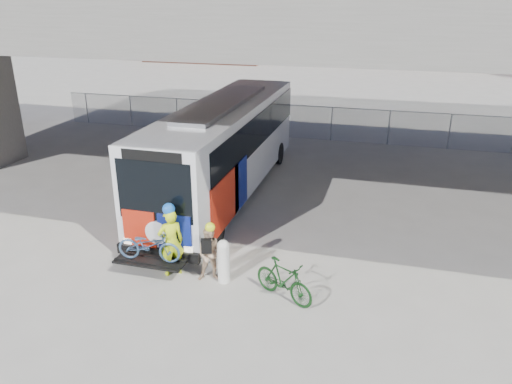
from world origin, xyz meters
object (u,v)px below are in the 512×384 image
at_px(cyclist_hivis, 171,241).
at_px(cyclist_tan, 211,253).
at_px(bus, 225,142).
at_px(bollard, 223,260).
at_px(bike_parked, 284,280).

distance_m(cyclist_hivis, cyclist_tan, 1.19).
xyz_separation_m(bus, bollard, (2.08, -6.32, -1.43)).
height_order(bollard, cyclist_hivis, cyclist_hivis).
height_order(bollard, cyclist_tan, cyclist_tan).
height_order(bus, bike_parked, bus).
bearing_deg(cyclist_tan, bike_parked, -28.37).
bearing_deg(bollard, cyclist_tan, -179.30).
xyz_separation_m(bus, cyclist_hivis, (0.55, -6.32, -1.06)).
bearing_deg(bike_parked, bollard, 104.99).
distance_m(bollard, cyclist_hivis, 1.58).
relative_size(cyclist_hivis, bike_parked, 1.18).
height_order(cyclist_hivis, cyclist_tan, cyclist_hivis).
relative_size(cyclist_tan, bike_parked, 0.94).
bearing_deg(bus, bike_parked, -60.12).
distance_m(cyclist_hivis, bike_parked, 3.36).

